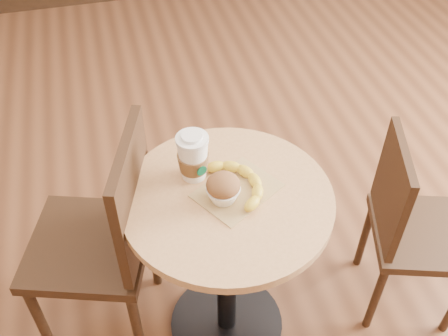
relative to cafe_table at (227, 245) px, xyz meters
name	(u,v)px	position (x,y,z in m)	size (l,w,h in m)	color
cafe_table	(227,245)	(0.00, 0.00, 0.00)	(0.65, 0.65, 0.75)	black
chair_left	(105,237)	(-0.39, 0.14, -0.01)	(0.51, 0.51, 0.92)	#331F11
chair_right	(410,225)	(0.68, -0.03, -0.07)	(0.44, 0.44, 0.80)	#331F11
kraft_bag	(237,190)	(0.03, 0.01, 0.24)	(0.24, 0.18, 0.00)	#AA8752
coffee_cup	(193,158)	(-0.08, 0.11, 0.31)	(0.10, 0.10, 0.17)	white
muffin	(223,188)	(-0.02, -0.01, 0.29)	(0.10, 0.10, 0.09)	white
banana	(239,183)	(0.04, 0.02, 0.26)	(0.17, 0.24, 0.03)	gold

